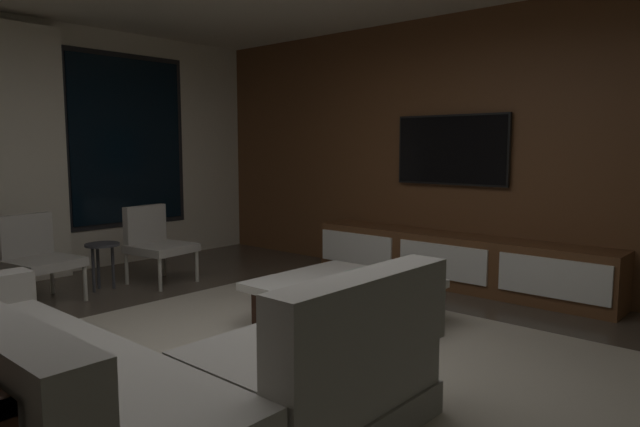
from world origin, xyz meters
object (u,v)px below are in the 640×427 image
Objects in this scene: accent_chair_near_window at (156,240)px; media_console at (457,262)px; sectional_couch at (108,384)px; side_stool at (102,252)px; book_stack_on_coffee_table at (362,274)px; coffee_table at (344,303)px; accent_chair_by_curtain at (36,254)px; mounted_tv at (451,150)px.

accent_chair_near_window is 3.04m from media_console.
sectional_couch reaches higher than accent_chair_near_window.
side_stool is at bearing 133.37° from media_console.
accent_chair_near_window is at bearing -9.72° from side_stool.
book_stack_on_coffee_table is 0.53× the size of side_stool.
coffee_table is 4.79× the size of book_stack_on_coffee_table.
accent_chair_near_window is (-0.31, 2.40, 0.05)m from book_stack_on_coffee_table.
coffee_table is 2.82m from accent_chair_by_curtain.
book_stack_on_coffee_table reaches higher than coffee_table.
media_console reaches higher than book_stack_on_coffee_table.
accent_chair_by_curtain is at bearing 175.40° from side_stool.
sectional_couch reaches higher than side_stool.
accent_chair_near_window is 1.13m from accent_chair_by_curtain.
side_stool is 0.15× the size of media_console.
media_console is at bearing -52.74° from accent_chair_near_window.
book_stack_on_coffee_table is at bearing -82.59° from accent_chair_near_window.
accent_chair_by_curtain is (0.81, 2.78, 0.14)m from sectional_couch.
mounted_tv reaches higher than accent_chair_by_curtain.
media_console is 1.13m from mounted_tv.
sectional_couch is 10.33× the size of book_stack_on_coffee_table.
mounted_tv reaches higher than side_stool.
side_stool is (0.59, -0.05, -0.06)m from accent_chair_by_curtain.
coffee_table is 2.39m from accent_chair_near_window.
accent_chair_near_window is (-0.13, 2.37, 0.25)m from coffee_table.
accent_chair_by_curtain is at bearing 119.40° from book_stack_on_coffee_table.
sectional_couch is 2.90m from accent_chair_by_curtain.
mounted_tv is (1.89, 0.15, 1.16)m from coffee_table.
side_stool is (-0.66, 2.46, 0.19)m from coffee_table.
accent_chair_by_curtain is at bearing 139.18° from media_console.
coffee_table is 2.52× the size of side_stool.
sectional_couch is 3.08m from side_stool.
mounted_tv is (2.55, -2.31, 0.98)m from side_stool.
accent_chair_near_window is 0.25× the size of media_console.
accent_chair_near_window is (1.93, 2.64, 0.14)m from sectional_couch.
side_stool is 3.58m from mounted_tv.
accent_chair_near_window is at bearing 97.41° from book_stack_on_coffee_table.
coffee_table is at bearing -63.49° from accent_chair_by_curtain.
media_console is (2.96, -2.56, -0.18)m from accent_chair_by_curtain.
accent_chair_near_window is 0.64× the size of mounted_tv.
accent_chair_by_curtain is (-1.25, 2.51, 0.25)m from coffee_table.
book_stack_on_coffee_table is (2.25, 0.24, 0.10)m from sectional_couch.
side_stool is 3.45m from media_console.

